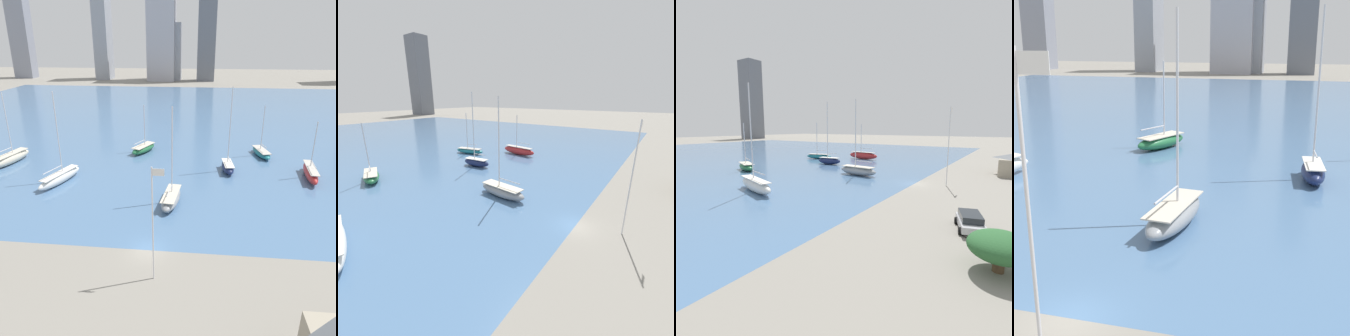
{
  "view_description": "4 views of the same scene",
  "coord_description": "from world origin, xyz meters",
  "views": [
    {
      "loc": [
        5.84,
        -32.17,
        23.51
      ],
      "look_at": [
        0.55,
        18.4,
        3.3
      ],
      "focal_mm": 35.0,
      "sensor_mm": 36.0,
      "label": 1
    },
    {
      "loc": [
        -23.7,
        -6.9,
        14.57
      ],
      "look_at": [
        7.31,
        15.35,
        2.54
      ],
      "focal_mm": 24.0,
      "sensor_mm": 36.0,
      "label": 2
    },
    {
      "loc": [
        -42.39,
        -13.9,
        9.39
      ],
      "look_at": [
        -7.62,
        9.15,
        2.89
      ],
      "focal_mm": 28.0,
      "sensor_mm": 36.0,
      "label": 3
    },
    {
      "loc": [
        10.11,
        -17.45,
        12.77
      ],
      "look_at": [
        2.47,
        11.14,
        4.63
      ],
      "focal_mm": 50.0,
      "sensor_mm": 36.0,
      "label": 4
    }
  ],
  "objects": [
    {
      "name": "sailboat_teal",
      "position": [
        18.81,
        35.74,
        0.81
      ],
      "size": [
        4.02,
        8.27,
        10.71
      ],
      "rotation": [
        0.0,
        0.0,
        0.22
      ],
      "color": "#1E757F",
      "rests_on": "harbor_water"
    },
    {
      "name": "sailboat_navy",
      "position": [
        11.09,
        26.1,
        1.05
      ],
      "size": [
        2.65,
        6.51,
        15.69
      ],
      "rotation": [
        0.0,
        0.0,
        0.09
      ],
      "color": "#19234C",
      "rests_on": "harbor_water"
    },
    {
      "name": "ground_plane",
      "position": [
        0.0,
        0.0,
        0.0
      ],
      "size": [
        500.0,
        500.0,
        0.0
      ],
      "primitive_type": "plane",
      "color": "gray"
    },
    {
      "name": "sailboat_gray",
      "position": [
        1.69,
        12.03,
        1.0
      ],
      "size": [
        3.28,
        8.46,
        14.76
      ],
      "rotation": [
        0.0,
        0.0,
        -0.1
      ],
      "color": "gray",
      "rests_on": "harbor_water"
    },
    {
      "name": "sailboat_red",
      "position": [
        25.61,
        24.35,
        1.12
      ],
      "size": [
        2.91,
        9.95,
        10.26
      ],
      "rotation": [
        0.0,
        0.0,
        -0.11
      ],
      "color": "#B72828",
      "rests_on": "harbor_water"
    },
    {
      "name": "sailboat_green",
      "position": [
        -6.69,
        35.63,
        0.88
      ],
      "size": [
        5.55,
        8.09,
        10.36
      ],
      "rotation": [
        0.0,
        0.0,
        -0.43
      ],
      "color": "#236B3D",
      "rests_on": "harbor_water"
    },
    {
      "name": "harbor_water",
      "position": [
        0.0,
        70.0,
        0.0
      ],
      "size": [
        180.0,
        140.0,
        0.0
      ],
      "color": "#4C7099",
      "rests_on": "ground_plane"
    },
    {
      "name": "flag_pole",
      "position": [
        1.53,
        -4.77,
        6.8
      ],
      "size": [
        1.24,
        0.14,
        12.6
      ],
      "color": "silver",
      "rests_on": "ground_plane"
    }
  ]
}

